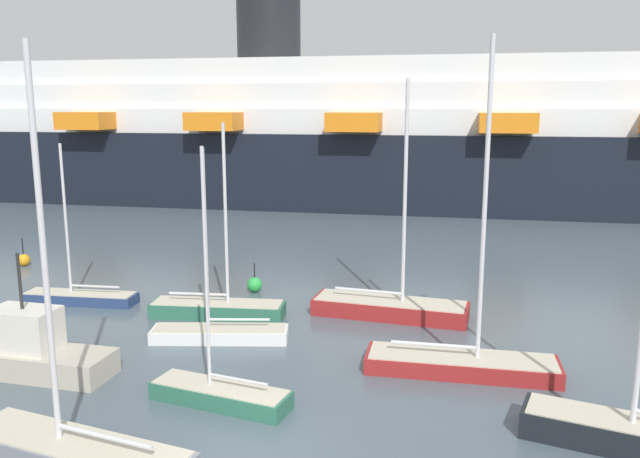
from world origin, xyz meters
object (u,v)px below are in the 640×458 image
(sailboat_6, at_px, (80,295))
(sailboat_7, at_px, (462,359))
(sailboat_3, at_px, (220,392))
(sailboat_4, at_px, (220,331))
(sailboat_0, at_px, (218,307))
(sailboat_1, at_px, (75,445))
(channel_buoy_0, at_px, (255,284))
(sailboat_5, at_px, (390,305))
(cruise_ship, at_px, (496,139))
(fishing_boat_0, at_px, (31,350))
(channel_buoy_2, at_px, (24,260))

(sailboat_6, distance_m, sailboat_7, 16.90)
(sailboat_3, xyz_separation_m, sailboat_4, (-1.48, 4.94, -0.01))
(sailboat_0, distance_m, sailboat_1, 11.10)
(channel_buoy_0, bearing_deg, sailboat_6, -159.46)
(sailboat_1, distance_m, sailboat_5, 14.06)
(sailboat_4, distance_m, sailboat_5, 7.15)
(cruise_ship, bearing_deg, sailboat_4, -108.15)
(sailboat_0, distance_m, sailboat_3, 7.94)
(sailboat_7, distance_m, fishing_boat_0, 13.95)
(fishing_boat_0, xyz_separation_m, channel_buoy_0, (5.00, 9.96, -0.43))
(sailboat_0, relative_size, sailboat_6, 1.13)
(channel_buoy_0, bearing_deg, channel_buoy_2, 166.99)
(sailboat_0, xyz_separation_m, sailboat_4, (0.86, -2.65, -0.05))
(sailboat_3, bearing_deg, sailboat_0, -58.13)
(sailboat_3, relative_size, sailboat_4, 1.05)
(sailboat_1, bearing_deg, sailboat_4, -82.92)
(sailboat_4, distance_m, sailboat_7, 8.81)
(sailboat_5, height_order, cruise_ship, cruise_ship)
(sailboat_5, bearing_deg, channel_buoy_2, 173.32)
(sailboat_5, height_order, fishing_boat_0, sailboat_5)
(sailboat_6, bearing_deg, sailboat_4, 154.87)
(sailboat_5, xyz_separation_m, cruise_ship, (8.20, 32.13, 5.29))
(sailboat_0, relative_size, cruise_ship, 0.07)
(sailboat_0, bearing_deg, sailboat_7, -26.26)
(sailboat_5, distance_m, cruise_ship, 33.58)
(sailboat_0, xyz_separation_m, sailboat_1, (-0.23, -11.10, 0.05))
(sailboat_3, relative_size, sailboat_7, 0.70)
(sailboat_1, height_order, fishing_boat_0, sailboat_1)
(sailboat_7, relative_size, channel_buoy_0, 7.62)
(sailboat_6, bearing_deg, sailboat_7, 162.28)
(sailboat_1, height_order, sailboat_3, sailboat_1)
(sailboat_3, distance_m, sailboat_4, 5.15)
(sailboat_6, distance_m, fishing_boat_0, 7.60)
(sailboat_7, height_order, fishing_boat_0, sailboat_7)
(sailboat_3, relative_size, channel_buoy_2, 4.88)
(sailboat_1, relative_size, sailboat_7, 0.94)
(sailboat_3, height_order, sailboat_5, sailboat_5)
(channel_buoy_0, bearing_deg, fishing_boat_0, -116.65)
(sailboat_1, xyz_separation_m, channel_buoy_2, (-12.70, 17.88, -0.14))
(sailboat_7, bearing_deg, sailboat_1, -141.86)
(sailboat_5, height_order, channel_buoy_2, sailboat_5)
(sailboat_0, relative_size, sailboat_3, 1.06)
(channel_buoy_2, bearing_deg, sailboat_6, -42.55)
(sailboat_6, distance_m, channel_buoy_2, 8.65)
(sailboat_1, bearing_deg, sailboat_6, -47.86)
(sailboat_5, relative_size, channel_buoy_0, 6.89)
(sailboat_0, xyz_separation_m, sailboat_7, (9.49, -4.40, 0.06))
(sailboat_4, xyz_separation_m, channel_buoy_2, (-13.78, 9.44, -0.03))
(sailboat_3, bearing_deg, sailboat_6, -29.06)
(sailboat_6, bearing_deg, sailboat_5, -179.29)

